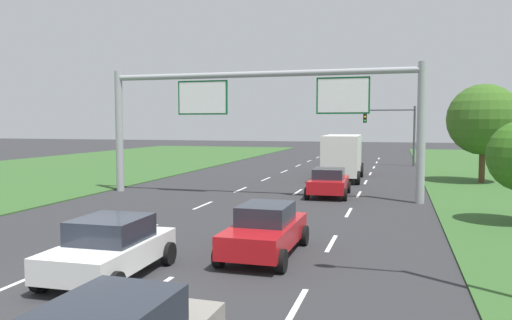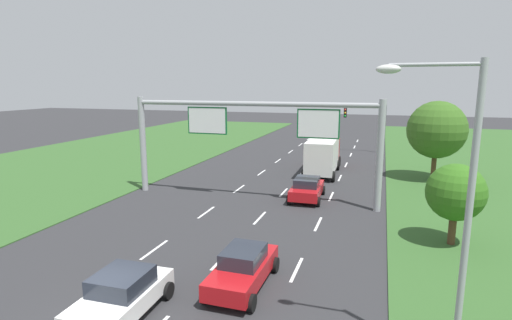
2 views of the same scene
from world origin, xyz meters
name	(u,v)px [view 1 (image 1 of 2)]	position (x,y,z in m)	size (l,w,h in m)	color
ground_plane	(85,286)	(0.00, 0.00, 0.00)	(200.00, 200.00, 0.00)	#2D2D30
lane_dashes_inner_left	(224,197)	(-1.75, 15.00, 0.00)	(0.14, 68.40, 0.01)	white
lane_dashes_inner_right	(287,199)	(1.75, 15.00, 0.00)	(0.14, 68.40, 0.01)	white
lane_dashes_slip	(354,202)	(5.25, 15.00, 0.00)	(0.14, 68.40, 0.01)	white
car_near_red	(329,182)	(3.71, 16.76, 0.78)	(2.30, 4.16, 1.53)	red
car_lead_silver	(110,247)	(0.22, 0.78, 0.78)	(2.27, 4.02, 1.55)	white
car_far_ahead	(265,230)	(3.52, 3.95, 0.77)	(2.02, 4.29, 1.55)	red
box_truck	(343,155)	(3.55, 25.68, 1.71)	(2.84, 8.29, 3.15)	#B21E19
sign_gantry	(260,107)	(0.14, 15.53, 4.87)	(17.24, 0.44, 7.00)	#9EA0A5
traffic_light_mast	(393,125)	(6.81, 38.15, 3.87)	(4.76, 0.49, 5.60)	#47494F
roadside_tree_far	(483,120)	(12.70, 25.45, 4.23)	(4.68, 4.68, 6.58)	#513823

